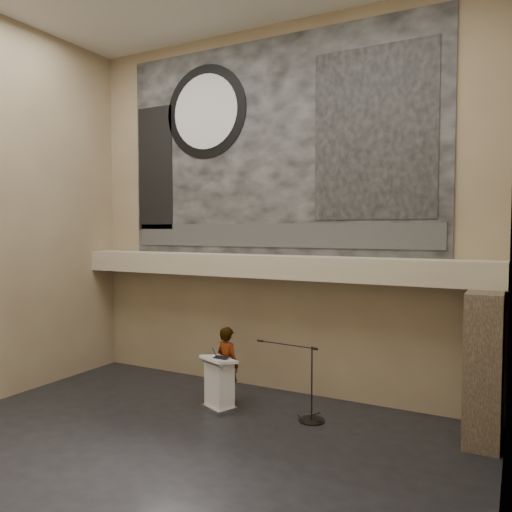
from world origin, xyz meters
The scene contains 18 objects.
floor centered at (0.00, 0.00, 0.00)m, with size 10.00×10.00×0.00m, color black.
wall_back centered at (0.00, 4.00, 4.25)m, with size 10.00×0.02×8.50m, color #7E674F.
wall_right centered at (5.00, 0.00, 4.25)m, with size 0.02×8.00×8.50m, color #7E674F.
soffit centered at (0.00, 3.60, 2.95)m, with size 10.00×0.80×0.50m, color tan.
sprinkler_left centered at (-1.60, 3.55, 2.67)m, with size 0.04×0.04×0.06m, color #B2893D.
sprinkler_right centered at (1.90, 3.55, 2.67)m, with size 0.04×0.04×0.06m, color #B2893D.
banner centered at (0.00, 3.97, 5.70)m, with size 8.00×0.05×5.00m, color black.
banner_text_strip centered at (0.00, 3.93, 3.65)m, with size 7.76×0.02×0.55m, color #2F2F2F.
banner_clock_rim centered at (-1.80, 3.93, 6.70)m, with size 2.30×2.30×0.02m, color black.
banner_clock_face centered at (-1.80, 3.91, 6.70)m, with size 1.84×1.84×0.02m, color silver.
banner_building_print centered at (2.40, 3.93, 5.80)m, with size 2.60×0.02×3.60m, color black.
banner_brick_print centered at (-3.40, 3.93, 5.40)m, with size 1.10×0.02×3.20m, color black.
stone_pier centered at (4.65, 3.15, 1.35)m, with size 0.60×1.40×2.70m, color #3D3225.
lectern centered at (-0.35, 2.22, 0.55)m, with size 0.87×0.76×1.14m.
binder centered at (-0.29, 2.19, 1.12)m, with size 0.28×0.23×0.04m, color black.
papers centered at (-0.46, 2.17, 1.10)m, with size 0.20×0.28×0.01m, color white.
speaker_person centered at (-0.42, 2.67, 0.83)m, with size 0.61×0.40×1.67m, color white.
mic_stand centered at (1.55, 2.53, 0.23)m, with size 1.53×0.52×1.49m.
Camera 1 is at (5.16, -6.53, 3.78)m, focal length 35.00 mm.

